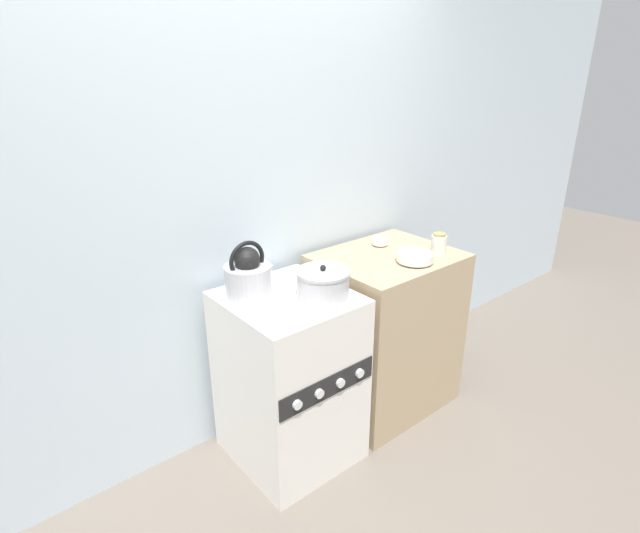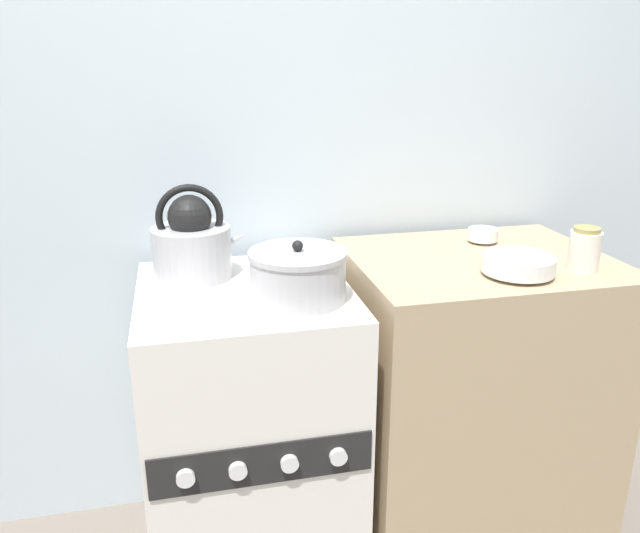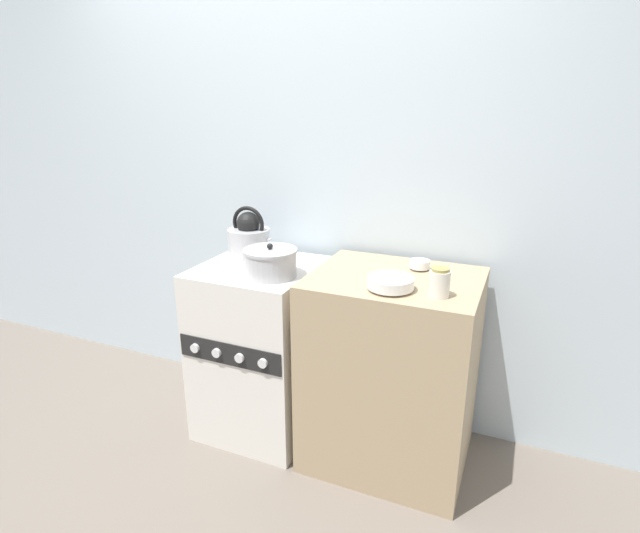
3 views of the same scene
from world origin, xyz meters
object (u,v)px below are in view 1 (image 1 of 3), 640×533
(kettle, at_px, (248,275))
(small_ceramic_bowl, at_px, (380,241))
(cooking_pot, at_px, (323,283))
(stove, at_px, (290,378))
(enamel_bowl, at_px, (415,257))
(storage_jar, at_px, (439,244))

(kettle, height_order, small_ceramic_bowl, kettle)
(kettle, relative_size, cooking_pot, 1.07)
(stove, relative_size, enamel_bowl, 4.70)
(small_ceramic_bowl, height_order, storage_jar, storage_jar)
(cooking_pot, bearing_deg, small_ceramic_bowl, 21.68)
(small_ceramic_bowl, distance_m, storage_jar, 0.34)
(stove, distance_m, cooking_pot, 0.54)
(small_ceramic_bowl, relative_size, storage_jar, 0.77)
(stove, xyz_separation_m, cooking_pot, (0.13, -0.11, 0.52))
(cooking_pot, distance_m, storage_jar, 0.79)
(cooking_pot, distance_m, enamel_bowl, 0.59)
(kettle, relative_size, small_ceramic_bowl, 2.92)
(enamel_bowl, relative_size, storage_jar, 1.61)
(kettle, xyz_separation_m, cooking_pot, (0.25, -0.24, -0.03))
(enamel_bowl, bearing_deg, kettle, 161.08)
(enamel_bowl, xyz_separation_m, small_ceramic_bowl, (0.05, 0.31, -0.00))
(kettle, relative_size, enamel_bowl, 1.40)
(kettle, height_order, enamel_bowl, kettle)
(cooking_pot, height_order, storage_jar, cooking_pot)
(kettle, bearing_deg, small_ceramic_bowl, 1.11)
(small_ceramic_bowl, bearing_deg, enamel_bowl, -99.89)
(enamel_bowl, bearing_deg, storage_jar, 0.29)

